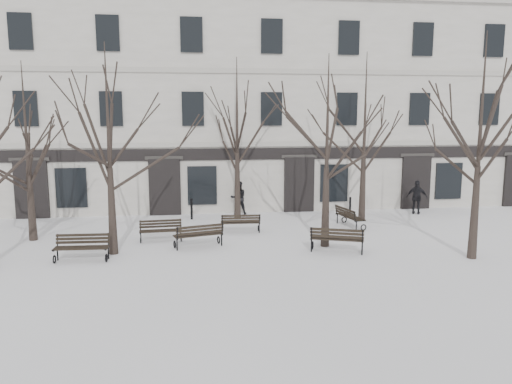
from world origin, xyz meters
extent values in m
plane|color=white|center=(0.00, 0.00, 0.00)|extent=(100.00, 100.00, 0.00)
cube|color=beige|center=(0.00, 13.00, 5.50)|extent=(40.00, 10.00, 11.00)
cube|color=#A9A59B|center=(0.00, 7.97, 3.60)|extent=(40.00, 0.12, 0.25)
cube|color=#A9A59B|center=(0.00, 7.97, 7.30)|extent=(40.00, 0.12, 0.25)
cube|color=black|center=(0.00, 7.96, 3.10)|extent=(40.00, 0.10, 0.60)
cube|color=black|center=(-10.00, 7.94, 1.45)|extent=(1.60, 0.22, 2.90)
cube|color=#2D2B28|center=(-10.00, 7.90, 2.95)|extent=(1.90, 0.08, 0.18)
cube|color=black|center=(-8.10, 7.95, 1.50)|extent=(1.50, 0.14, 2.00)
cube|color=black|center=(-3.50, 7.94, 1.45)|extent=(1.60, 0.22, 2.90)
cube|color=#2D2B28|center=(-3.50, 7.90, 2.95)|extent=(1.90, 0.08, 0.18)
cube|color=black|center=(-1.60, 7.95, 1.50)|extent=(1.50, 0.14, 2.00)
cube|color=black|center=(3.50, 7.94, 1.45)|extent=(1.60, 0.22, 2.90)
cube|color=#2D2B28|center=(3.50, 7.90, 2.95)|extent=(1.90, 0.08, 0.18)
cube|color=black|center=(5.40, 7.95, 1.50)|extent=(1.50, 0.14, 2.00)
cube|color=black|center=(10.00, 7.94, 1.45)|extent=(1.60, 0.22, 2.90)
cube|color=#2D2B28|center=(10.00, 7.90, 2.95)|extent=(1.90, 0.08, 0.18)
cube|color=black|center=(11.90, 7.95, 1.50)|extent=(1.50, 0.14, 2.00)
cube|color=black|center=(-10.00, 7.95, 5.40)|extent=(1.10, 0.14, 1.70)
cube|color=black|center=(-10.00, 7.95, 9.00)|extent=(1.10, 0.14, 1.70)
cube|color=black|center=(-6.00, 7.95, 5.40)|extent=(1.10, 0.14, 1.70)
cube|color=black|center=(-6.00, 7.95, 9.00)|extent=(1.10, 0.14, 1.70)
cube|color=black|center=(-2.00, 7.95, 5.40)|extent=(1.10, 0.14, 1.70)
cube|color=black|center=(-2.00, 7.95, 9.00)|extent=(1.10, 0.14, 1.70)
cube|color=black|center=(2.00, 7.95, 5.40)|extent=(1.10, 0.14, 1.70)
cube|color=black|center=(2.00, 7.95, 9.00)|extent=(1.10, 0.14, 1.70)
cube|color=black|center=(6.00, 7.95, 5.40)|extent=(1.10, 0.14, 1.70)
cube|color=black|center=(6.00, 7.95, 9.00)|extent=(1.10, 0.14, 1.70)
cube|color=black|center=(10.00, 7.95, 5.40)|extent=(1.10, 0.14, 1.70)
cube|color=black|center=(10.00, 7.95, 9.00)|extent=(1.10, 0.14, 1.70)
cube|color=black|center=(14.00, 7.95, 5.40)|extent=(1.10, 0.14, 1.70)
cube|color=black|center=(14.00, 7.95, 9.00)|extent=(1.10, 0.14, 1.70)
cone|color=black|center=(-5.06, 0.89, 1.61)|extent=(0.34, 0.34, 3.22)
cone|color=black|center=(3.03, 0.92, 1.55)|extent=(0.34, 0.34, 3.10)
cone|color=black|center=(7.86, -1.37, 1.67)|extent=(0.34, 0.34, 3.33)
cone|color=black|center=(-8.66, 3.40, 1.52)|extent=(0.34, 0.34, 3.03)
cone|color=black|center=(0.10, 6.59, 1.64)|extent=(0.34, 0.34, 3.29)
cone|color=black|center=(6.07, 5.33, 1.68)|extent=(0.34, 0.34, 3.36)
torus|color=black|center=(-6.93, -0.09, 0.15)|extent=(0.06, 0.30, 0.30)
cylinder|color=black|center=(-6.92, 0.28, 0.23)|extent=(0.05, 0.05, 0.47)
cube|color=black|center=(-6.93, 0.10, 0.47)|extent=(0.08, 0.58, 0.05)
torus|color=black|center=(-5.16, -0.16, 0.15)|extent=(0.06, 0.30, 0.30)
cylinder|color=black|center=(-5.15, 0.21, 0.23)|extent=(0.05, 0.05, 0.47)
cube|color=black|center=(-5.15, 0.02, 0.47)|extent=(0.08, 0.58, 0.05)
cube|color=black|center=(-6.05, -0.17, 0.49)|extent=(1.88, 0.17, 0.04)
cube|color=black|center=(-6.04, -0.02, 0.49)|extent=(1.88, 0.17, 0.04)
cube|color=black|center=(-6.04, 0.12, 0.49)|extent=(1.88, 0.17, 0.04)
cube|color=black|center=(-6.03, 0.27, 0.49)|extent=(1.88, 0.17, 0.04)
cube|color=black|center=(-6.03, 0.31, 0.63)|extent=(1.88, 0.11, 0.09)
cube|color=black|center=(-6.03, 0.33, 0.75)|extent=(1.88, 0.11, 0.09)
cube|color=black|center=(-6.03, 0.36, 0.88)|extent=(1.88, 0.11, 0.09)
cylinder|color=black|center=(-6.92, 0.37, 0.68)|extent=(0.05, 0.15, 0.52)
cylinder|color=black|center=(-5.14, 0.30, 0.68)|extent=(0.05, 0.15, 0.52)
torus|color=black|center=(-1.11, 1.86, 0.15)|extent=(0.13, 0.31, 0.31)
cylinder|color=black|center=(-1.00, 1.49, 0.24)|extent=(0.05, 0.05, 0.47)
cube|color=black|center=(-1.06, 1.68, 0.47)|extent=(0.21, 0.57, 0.05)
torus|color=black|center=(-2.83, 1.37, 0.15)|extent=(0.13, 0.31, 0.31)
cylinder|color=black|center=(-2.73, 1.01, 0.24)|extent=(0.05, 0.05, 0.47)
cube|color=black|center=(-2.78, 1.19, 0.47)|extent=(0.21, 0.57, 0.05)
cube|color=black|center=(-1.98, 1.66, 0.50)|extent=(1.85, 0.61, 0.04)
cube|color=black|center=(-1.94, 1.51, 0.50)|extent=(1.85, 0.61, 0.04)
cube|color=black|center=(-1.90, 1.37, 0.50)|extent=(1.85, 0.61, 0.04)
cube|color=black|center=(-1.86, 1.23, 0.50)|extent=(1.85, 0.61, 0.04)
cube|color=black|center=(-1.85, 1.19, 0.63)|extent=(1.84, 0.55, 0.09)
cube|color=black|center=(-1.84, 1.17, 0.76)|extent=(1.84, 0.55, 0.09)
cube|color=black|center=(-1.84, 1.15, 0.89)|extent=(1.84, 0.55, 0.09)
cylinder|color=black|center=(-0.98, 1.41, 0.69)|extent=(0.08, 0.16, 0.52)
cylinder|color=black|center=(-2.71, 0.93, 0.69)|extent=(0.08, 0.16, 0.52)
torus|color=black|center=(4.20, -0.10, 0.15)|extent=(0.16, 0.32, 0.32)
cylinder|color=black|center=(4.06, -0.47, 0.25)|extent=(0.06, 0.06, 0.50)
cube|color=black|center=(4.13, -0.29, 0.50)|extent=(0.26, 0.59, 0.06)
torus|color=black|center=(2.44, 0.54, 0.15)|extent=(0.16, 0.32, 0.32)
cylinder|color=black|center=(2.30, 0.17, 0.25)|extent=(0.06, 0.06, 0.50)
cube|color=black|center=(2.37, 0.35, 0.50)|extent=(0.26, 0.59, 0.06)
cube|color=black|center=(3.33, 0.26, 0.52)|extent=(1.89, 0.77, 0.04)
cube|color=black|center=(3.28, 0.11, 0.52)|extent=(1.89, 0.77, 0.04)
cube|color=black|center=(3.23, -0.03, 0.52)|extent=(1.89, 0.77, 0.04)
cube|color=black|center=(3.17, -0.17, 0.52)|extent=(1.89, 0.77, 0.04)
cube|color=black|center=(3.16, -0.22, 0.66)|extent=(1.87, 0.71, 0.10)
cube|color=black|center=(3.15, -0.24, 0.79)|extent=(1.87, 0.71, 0.10)
cube|color=black|center=(3.14, -0.26, 0.92)|extent=(1.87, 0.71, 0.10)
cylinder|color=black|center=(4.03, -0.56, 0.72)|extent=(0.10, 0.16, 0.55)
cylinder|color=black|center=(2.27, 0.08, 0.72)|extent=(0.10, 0.16, 0.55)
torus|color=black|center=(-4.22, 2.28, 0.13)|extent=(0.07, 0.28, 0.28)
cylinder|color=black|center=(-4.24, 2.63, 0.21)|extent=(0.05, 0.05, 0.43)
cube|color=black|center=(-4.23, 2.46, 0.43)|extent=(0.08, 0.52, 0.05)
torus|color=black|center=(-2.61, 2.40, 0.13)|extent=(0.07, 0.28, 0.28)
cylinder|color=black|center=(-2.63, 2.74, 0.21)|extent=(0.05, 0.05, 0.43)
cube|color=black|center=(-2.62, 2.57, 0.43)|extent=(0.08, 0.52, 0.05)
cube|color=black|center=(-3.41, 2.30, 0.45)|extent=(1.71, 0.21, 0.03)
cube|color=black|center=(-3.42, 2.44, 0.45)|extent=(1.71, 0.21, 0.03)
cube|color=black|center=(-3.43, 2.57, 0.45)|extent=(1.71, 0.21, 0.03)
cube|color=black|center=(-3.44, 2.70, 0.45)|extent=(1.71, 0.21, 0.03)
cube|color=black|center=(-3.44, 2.74, 0.57)|extent=(1.71, 0.16, 0.09)
cube|color=black|center=(-3.44, 2.76, 0.68)|extent=(1.71, 0.16, 0.09)
cube|color=black|center=(-3.44, 2.78, 0.80)|extent=(1.71, 0.16, 0.09)
cylinder|color=black|center=(-4.25, 2.70, 0.62)|extent=(0.05, 0.14, 0.47)
cylinder|color=black|center=(-2.64, 2.82, 0.62)|extent=(0.05, 0.14, 0.47)
torus|color=black|center=(0.77, 3.78, 0.13)|extent=(0.06, 0.28, 0.28)
cylinder|color=black|center=(0.76, 3.44, 0.21)|extent=(0.05, 0.05, 0.43)
cube|color=black|center=(0.77, 3.61, 0.43)|extent=(0.06, 0.52, 0.05)
torus|color=black|center=(-0.84, 3.83, 0.13)|extent=(0.06, 0.28, 0.28)
cylinder|color=black|center=(-0.85, 3.49, 0.21)|extent=(0.05, 0.05, 0.43)
cube|color=black|center=(-0.85, 3.66, 0.43)|extent=(0.06, 0.52, 0.05)
cube|color=black|center=(-0.03, 3.85, 0.45)|extent=(1.71, 0.14, 0.03)
cube|color=black|center=(-0.04, 3.71, 0.45)|extent=(1.71, 0.14, 0.03)
cube|color=black|center=(-0.04, 3.58, 0.45)|extent=(1.71, 0.14, 0.03)
cube|color=black|center=(-0.05, 3.45, 0.45)|extent=(1.71, 0.14, 0.03)
cube|color=black|center=(-0.05, 3.41, 0.57)|extent=(1.71, 0.09, 0.09)
cube|color=black|center=(-0.05, 3.39, 0.68)|extent=(1.71, 0.09, 0.09)
cube|color=black|center=(-0.05, 3.37, 0.80)|extent=(1.71, 0.09, 0.09)
cylinder|color=black|center=(0.76, 3.37, 0.62)|extent=(0.04, 0.14, 0.47)
cylinder|color=black|center=(-0.86, 3.42, 0.62)|extent=(0.04, 0.14, 0.47)
torus|color=black|center=(5.43, 3.26, 0.14)|extent=(0.30, 0.11, 0.30)
cylinder|color=black|center=(5.07, 3.19, 0.23)|extent=(0.05, 0.05, 0.46)
cube|color=black|center=(5.25, 3.23, 0.46)|extent=(0.56, 0.17, 0.05)
torus|color=black|center=(5.08, 4.96, 0.14)|extent=(0.30, 0.11, 0.30)
cylinder|color=black|center=(4.72, 4.89, 0.23)|extent=(0.05, 0.05, 0.46)
cube|color=black|center=(4.90, 4.92, 0.46)|extent=(0.56, 0.17, 0.05)
cube|color=black|center=(5.30, 4.12, 0.48)|extent=(0.47, 1.82, 0.04)
cube|color=black|center=(5.16, 4.09, 0.48)|extent=(0.47, 1.82, 0.04)
cube|color=black|center=(5.02, 4.06, 0.48)|extent=(0.47, 1.82, 0.04)
cube|color=black|center=(4.88, 4.03, 0.48)|extent=(0.47, 1.82, 0.04)
cube|color=black|center=(4.84, 4.02, 0.61)|extent=(0.41, 1.81, 0.09)
cube|color=black|center=(4.81, 4.02, 0.74)|extent=(0.41, 1.81, 0.09)
cube|color=black|center=(4.79, 4.02, 0.86)|extent=(0.41, 1.81, 0.09)
cylinder|color=black|center=(5.00, 3.17, 0.66)|extent=(0.15, 0.07, 0.51)
cylinder|color=black|center=(4.64, 4.87, 0.66)|extent=(0.15, 0.07, 0.51)
cylinder|color=black|center=(-2.17, 6.67, 0.49)|extent=(0.12, 0.12, 0.98)
sphere|color=black|center=(-2.17, 6.67, 1.00)|extent=(0.14, 0.14, 0.14)
cylinder|color=black|center=(5.89, 6.59, 0.44)|extent=(0.11, 0.11, 0.89)
sphere|color=black|center=(5.89, 6.59, 0.91)|extent=(0.12, 0.12, 0.12)
imported|color=black|center=(0.25, 7.60, 0.00)|extent=(0.90, 0.74, 1.73)
imported|color=black|center=(9.43, 6.50, 0.00)|extent=(1.10, 0.90, 1.76)
camera|label=1|loc=(-2.12, -17.65, 5.17)|focal=35.00mm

